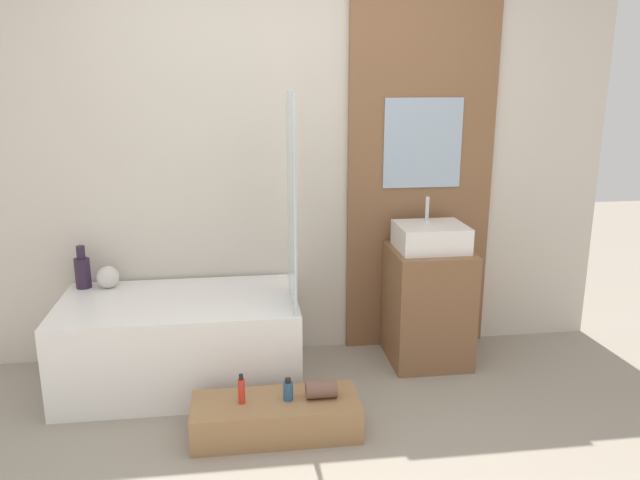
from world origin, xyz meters
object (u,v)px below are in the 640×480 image
bathtub (181,341)px  bottle_soap_primary (241,390)px  vase_round_light (108,277)px  bottle_soap_secondary (288,390)px  wooden_step_bench (276,417)px  vase_tall_dark (83,271)px  sink (431,237)px

bathtub → bottle_soap_primary: size_ratio=8.72×
vase_round_light → bottle_soap_secondary: bearing=-41.3°
bathtub → bottle_soap_secondary: size_ratio=11.60×
wooden_step_bench → bottle_soap_secondary: bearing=0.0°
bathtub → bottle_soap_secondary: (0.59, -0.63, -0.03)m
bottle_soap_primary → wooden_step_bench: bearing=0.0°
bathtub → bottle_soap_secondary: 0.86m
vase_round_light → bottle_soap_secondary: vase_round_light is taller
vase_tall_dark → bottle_soap_secondary: size_ratio=2.23×
bottle_soap_secondary → vase_tall_dark: bearing=141.9°
bottle_soap_primary → vase_tall_dark: bearing=135.5°
wooden_step_bench → bottle_soap_secondary: size_ratio=7.24×
wooden_step_bench → bottle_soap_secondary: (0.06, 0.00, 0.15)m
bottle_soap_secondary → sink: bearing=37.9°
vase_tall_dark → vase_round_light: size_ratio=1.95×
vase_tall_dark → bottle_soap_primary: size_ratio=1.68×
sink → vase_round_light: (-1.99, 0.15, -0.22)m
vase_round_light → bottle_soap_secondary: size_ratio=1.15×
sink → vase_round_light: 2.01m
bathtub → sink: (1.55, 0.12, 0.56)m
vase_tall_dark → vase_round_light: vase_tall_dark is taller
wooden_step_bench → bottle_soap_primary: 0.24m
bathtub → wooden_step_bench: (0.52, -0.63, -0.17)m
bathtub → sink: bearing=4.3°
sink → wooden_step_bench: bearing=-143.8°
bathtub → wooden_step_bench: 0.84m
vase_tall_dark → bottle_soap_secondary: vase_tall_dark is taller
wooden_step_bench → vase_tall_dark: vase_tall_dark is taller
bathtub → bottle_soap_primary: bathtub is taller
bottle_soap_primary → bathtub: bearing=118.9°
sink → vase_round_light: bearing=175.7°
bathtub → bottle_soap_primary: bearing=-61.1°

